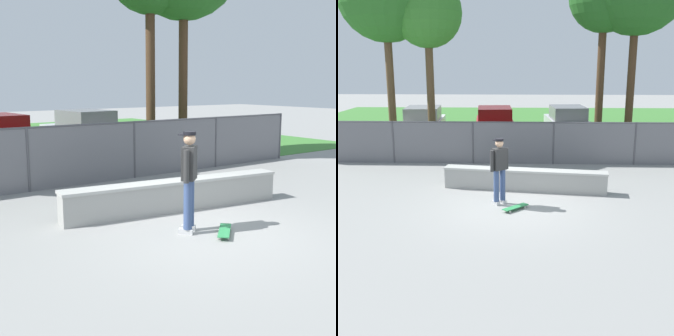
% 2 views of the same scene
% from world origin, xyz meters
% --- Properties ---
extents(ground_plane, '(80.00, 80.00, 0.00)m').
position_xyz_m(ground_plane, '(0.00, 0.00, 0.00)').
color(ground_plane, gray).
extents(concrete_ledge, '(5.00, 1.16, 0.66)m').
position_xyz_m(concrete_ledge, '(0.41, 1.47, 0.33)').
color(concrete_ledge, '#999993').
rests_on(concrete_ledge, ground).
extents(skateboarder, '(0.48, 0.44, 1.84)m').
position_xyz_m(skateboarder, '(-0.29, 0.12, 1.03)').
color(skateboarder, beige).
rests_on(skateboarder, ground).
extents(skateboard, '(0.71, 0.70, 0.09)m').
position_xyz_m(skateboard, '(0.16, -0.35, 0.07)').
color(skateboard, '#2D8C4C').
rests_on(skateboard, ground).
extents(chainlink_fence, '(15.47, 0.07, 1.63)m').
position_xyz_m(chainlink_fence, '(0.00, 4.97, 0.89)').
color(chainlink_fence, '#4C4C51').
rests_on(chainlink_fence, ground).
extents(car_silver, '(2.28, 4.34, 1.66)m').
position_xyz_m(car_silver, '(2.63, 10.52, 0.84)').
color(car_silver, '#B7BABF').
rests_on(car_silver, ground).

